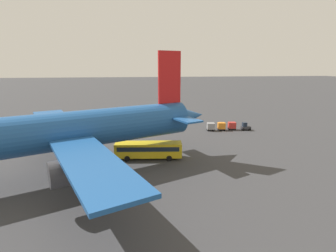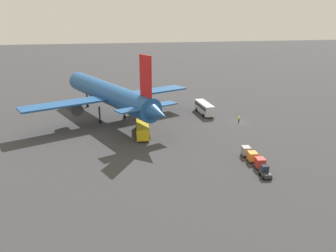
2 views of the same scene
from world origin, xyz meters
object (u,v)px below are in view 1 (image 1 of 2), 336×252
at_px(baggage_tug, 245,127).
at_px(cargo_cart_grey, 211,126).
at_px(shuttle_bus_near, 88,126).
at_px(worker_person, 127,123).
at_px(airplane, 55,133).
at_px(shuttle_bus_far, 148,149).
at_px(cargo_cart_red, 232,125).
at_px(cargo_cart_orange, 221,126).

bearing_deg(baggage_tug, cargo_cart_grey, -1.09).
distance_m(shuttle_bus_near, worker_person, 11.65).
bearing_deg(airplane, baggage_tug, -171.33).
bearing_deg(worker_person, cargo_cart_grey, 159.38).
distance_m(worker_person, cargo_cart_grey, 23.49).
bearing_deg(cargo_cart_grey, airplane, 39.24).
bearing_deg(shuttle_bus_near, baggage_tug, 175.60).
xyz_separation_m(shuttle_bus_far, cargo_cart_red, (-23.50, -18.77, -0.64)).
height_order(shuttle_bus_far, cargo_cart_red, shuttle_bus_far).
bearing_deg(shuttle_bus_near, shuttle_bus_far, 122.88).
relative_size(cargo_cart_red, cargo_cart_orange, 1.00).
xyz_separation_m(shuttle_bus_far, cargo_cart_orange, (-20.57, -18.67, -0.64)).
xyz_separation_m(shuttle_bus_near, shuttle_bus_far, (-13.73, 20.15, -0.16)).
height_order(shuttle_bus_near, cargo_cart_orange, shuttle_bus_near).
distance_m(airplane, cargo_cart_grey, 41.28).
relative_size(shuttle_bus_near, worker_person, 5.94).
xyz_separation_m(shuttle_bus_near, baggage_tug, (-40.67, 2.14, -1.05)).
bearing_deg(baggage_tug, shuttle_bus_far, 36.81).
height_order(shuttle_bus_far, cargo_cart_orange, shuttle_bus_far).
height_order(baggage_tug, worker_person, baggage_tug).
xyz_separation_m(airplane, cargo_cart_red, (-37.48, -25.92, -6.08)).
distance_m(shuttle_bus_near, cargo_cart_orange, 34.34).
bearing_deg(cargo_cart_grey, shuttle_bus_near, -2.68).
distance_m(shuttle_bus_near, baggage_tug, 40.74).
xyz_separation_m(shuttle_bus_far, worker_person, (4.34, -26.95, -0.96)).
bearing_deg(airplane, shuttle_bus_near, -113.44).
distance_m(shuttle_bus_near, cargo_cart_grey, 31.42).
xyz_separation_m(baggage_tug, cargo_cart_grey, (9.30, -0.68, 0.25)).
distance_m(cargo_cart_red, cargo_cart_orange, 2.93).
bearing_deg(worker_person, cargo_cart_red, 163.63).
relative_size(shuttle_bus_near, cargo_cart_red, 4.69).
bearing_deg(shuttle_bus_near, cargo_cart_orange, 176.16).
relative_size(cargo_cart_orange, cargo_cart_grey, 1.00).
height_order(shuttle_bus_near, baggage_tug, shuttle_bus_near).
distance_m(airplane, baggage_tug, 48.45).
distance_m(baggage_tug, cargo_cart_red, 3.54).
bearing_deg(shuttle_bus_far, cargo_cart_red, -134.54).
distance_m(shuttle_bus_near, cargo_cart_red, 37.26).
xyz_separation_m(airplane, shuttle_bus_far, (-13.98, -7.15, -5.44)).
bearing_deg(shuttle_bus_near, cargo_cart_red, 176.50).
height_order(shuttle_bus_far, cargo_cart_grey, shuttle_bus_far).
relative_size(shuttle_bus_far, cargo_cart_grey, 5.64).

